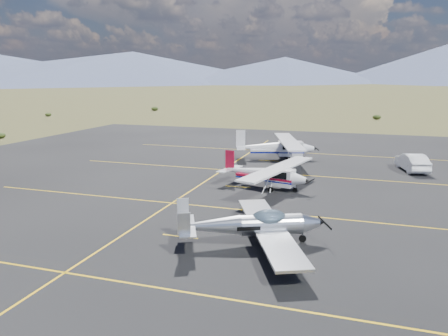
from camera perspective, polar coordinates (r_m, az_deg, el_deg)
The scene contains 6 objects.
ground at distance 25.57m, azimuth 3.67°, elevation -7.01°, with size 1600.00×1600.00×0.00m, color #383D1C.
apron at distance 32.11m, azimuth 6.77°, elevation -3.10°, with size 72.00×72.00×0.02m, color black.
aircraft_low_wing at distance 21.92m, azimuth 3.97°, elevation -7.43°, with size 7.52×9.69×2.17m.
aircraft_cessna at distance 32.85m, azimuth 5.45°, elevation -0.66°, with size 6.64×10.21×2.59m.
aircraft_plain at distance 44.08m, azimuth 6.89°, elevation 2.78°, with size 7.98×11.67×2.98m.
sedan at distance 42.12m, azimuth 23.35°, elevation 0.71°, with size 1.66×4.76×1.57m, color white.
Camera 1 is at (5.89, -23.45, 8.32)m, focal length 35.00 mm.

